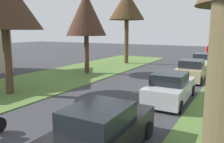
# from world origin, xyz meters

# --- Properties ---
(stop_sign_far) EXTENTS (0.82, 0.61, 2.93)m
(stop_sign_far) POSITION_xyz_m (4.06, 14.08, 2.17)
(stop_sign_far) COLOR #9EA0A5
(stop_sign_far) RESTS_ON grass_verge_right
(street_tree_left_mid_a) EXTENTS (4.25, 4.25, 7.01)m
(street_tree_left_mid_a) POSITION_xyz_m (-6.17, 7.35, 5.38)
(street_tree_left_mid_a) COLOR #4A3627
(street_tree_left_mid_a) RESTS_ON grass_verge_left
(street_tree_left_mid_b) EXTENTS (3.50, 3.50, 6.98)m
(street_tree_left_mid_b) POSITION_xyz_m (-6.21, 15.18, 5.14)
(street_tree_left_mid_b) COLOR #4D3427
(street_tree_left_mid_b) RESTS_ON grass_verge_left
(street_tree_left_far) EXTENTS (4.01, 4.01, 8.13)m
(street_tree_left_far) POSITION_xyz_m (-5.99, 22.60, 6.50)
(street_tree_left_far) COLOR #503D24
(street_tree_left_far) RESTS_ON grass_verge_left
(parked_sedan_black) EXTENTS (2.02, 4.44, 1.57)m
(parked_sedan_black) POSITION_xyz_m (2.19, 4.37, 0.72)
(parked_sedan_black) COLOR black
(parked_sedan_black) RESTS_ON ground
(parked_sedan_silver) EXTENTS (2.02, 4.44, 1.57)m
(parked_sedan_silver) POSITION_xyz_m (2.50, 10.75, 0.72)
(parked_sedan_silver) COLOR #BCBCC1
(parked_sedan_silver) RESTS_ON ground
(parked_sedan_tan) EXTENTS (2.02, 4.44, 1.57)m
(parked_sedan_tan) POSITION_xyz_m (2.42, 17.01, 0.72)
(parked_sedan_tan) COLOR tan
(parked_sedan_tan) RESTS_ON ground
(parked_sedan_white) EXTENTS (2.02, 4.44, 1.57)m
(parked_sedan_white) POSITION_xyz_m (2.37, 22.91, 0.72)
(parked_sedan_white) COLOR white
(parked_sedan_white) RESTS_ON ground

